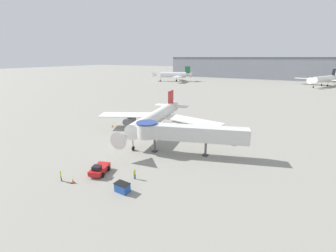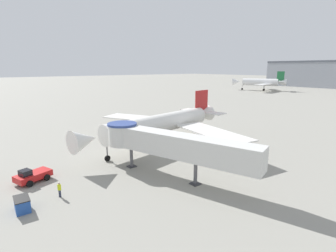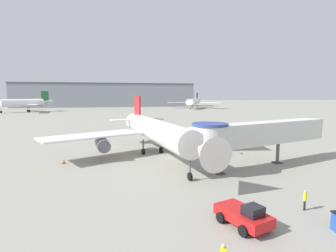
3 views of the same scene
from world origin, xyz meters
name	(u,v)px [view 1 (image 1 of 3)]	position (x,y,z in m)	size (l,w,h in m)	color
ground_plane	(160,135)	(0.00, 0.00, 0.00)	(800.00, 800.00, 0.00)	gray
main_airplane	(156,118)	(-1.66, 0.90, 3.85)	(33.22, 31.85, 9.07)	white
jet_bridge	(183,133)	(9.69, -7.74, 4.42)	(21.07, 8.90, 6.10)	silver
pushback_tug_red	(99,169)	(0.86, -21.40, 0.80)	(3.22, 4.45, 1.79)	red
service_container_blue	(122,187)	(7.48, -23.76, 0.68)	(2.22, 1.49, 1.34)	#234C9E
traffic_cone_port_wing	(112,126)	(-14.68, -0.46, 0.37)	(0.46, 0.46, 0.76)	black
traffic_cone_starboard_wing	(205,142)	(11.80, -0.31, 0.29)	(0.37, 0.37, 0.62)	black
traffic_cone_apron_front	(73,181)	(-0.65, -25.44, 0.39)	(0.50, 0.50, 0.82)	black
ground_crew_marshaller	(61,175)	(-2.71, -25.87, 1.01)	(0.39, 0.33, 1.74)	#1E2338
ground_crew_wing_walker	(135,173)	(6.95, -20.06, 0.97)	(0.37, 0.33, 1.68)	#1E2338
background_jet_green_tail	(174,75)	(-54.19, 117.54, 5.01)	(29.61, 30.94, 11.48)	white
background_jet_black_tail	(324,79)	(47.09, 133.64, 4.75)	(35.76, 34.94, 10.84)	white
terminal_building	(244,68)	(-11.11, 175.00, 9.22)	(135.97, 19.37, 18.42)	gray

